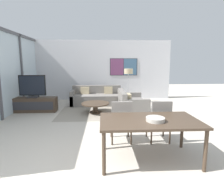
{
  "coord_description": "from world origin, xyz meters",
  "views": [
    {
      "loc": [
        0.18,
        -2.23,
        1.7
      ],
      "look_at": [
        0.45,
        2.82,
        0.95
      ],
      "focal_mm": 28.0,
      "sensor_mm": 36.0,
      "label": 1
    }
  ],
  "objects_px": {
    "tv_console": "(34,105)",
    "dining_chair_centre": "(159,119)",
    "dining_chair_left": "(121,119)",
    "coffee_table": "(95,105)",
    "sofa_main": "(97,98)",
    "floor_lamp": "(128,74)",
    "sofa_side": "(130,105)",
    "dining_table": "(149,123)",
    "fruit_bowl": "(155,119)",
    "television": "(32,87)"
  },
  "relations": [
    {
      "from": "tv_console",
      "to": "television",
      "type": "relative_size",
      "value": 1.76
    },
    {
      "from": "coffee_table",
      "to": "floor_lamp",
      "type": "xyz_separation_m",
      "value": [
        1.37,
        1.47,
        1.02
      ]
    },
    {
      "from": "dining_table",
      "to": "fruit_bowl",
      "type": "relative_size",
      "value": 5.45
    },
    {
      "from": "dining_table",
      "to": "floor_lamp",
      "type": "relative_size",
      "value": 1.15
    },
    {
      "from": "dining_chair_left",
      "to": "dining_chair_centre",
      "type": "height_order",
      "value": "same"
    },
    {
      "from": "sofa_side",
      "to": "fruit_bowl",
      "type": "height_order",
      "value": "fruit_bowl"
    },
    {
      "from": "floor_lamp",
      "to": "tv_console",
      "type": "bearing_deg",
      "value": -161.28
    },
    {
      "from": "sofa_main",
      "to": "sofa_side",
      "type": "distance_m",
      "value": 1.83
    },
    {
      "from": "sofa_main",
      "to": "dining_table",
      "type": "bearing_deg",
      "value": -76.42
    },
    {
      "from": "dining_table",
      "to": "coffee_table",
      "type": "bearing_deg",
      "value": 109.18
    },
    {
      "from": "coffee_table",
      "to": "fruit_bowl",
      "type": "height_order",
      "value": "fruit_bowl"
    },
    {
      "from": "coffee_table",
      "to": "dining_chair_centre",
      "type": "relative_size",
      "value": 1.03
    },
    {
      "from": "sofa_main",
      "to": "floor_lamp",
      "type": "bearing_deg",
      "value": 4.94
    },
    {
      "from": "dining_table",
      "to": "dining_chair_centre",
      "type": "distance_m",
      "value": 0.82
    },
    {
      "from": "television",
      "to": "sofa_main",
      "type": "height_order",
      "value": "television"
    },
    {
      "from": "sofa_main",
      "to": "coffee_table",
      "type": "xyz_separation_m",
      "value": [
        -0.0,
        -1.35,
        -0.0
      ]
    },
    {
      "from": "coffee_table",
      "to": "dining_chair_left",
      "type": "bearing_deg",
      "value": -74.58
    },
    {
      "from": "tv_console",
      "to": "sofa_side",
      "type": "distance_m",
      "value": 3.44
    },
    {
      "from": "sofa_main",
      "to": "dining_chair_left",
      "type": "relative_size",
      "value": 2.25
    },
    {
      "from": "sofa_main",
      "to": "fruit_bowl",
      "type": "bearing_deg",
      "value": -75.78
    },
    {
      "from": "floor_lamp",
      "to": "dining_table",
      "type": "bearing_deg",
      "value": -93.76
    },
    {
      "from": "dining_chair_centre",
      "to": "floor_lamp",
      "type": "height_order",
      "value": "floor_lamp"
    },
    {
      "from": "sofa_main",
      "to": "dining_chair_left",
      "type": "xyz_separation_m",
      "value": [
        0.65,
        -3.71,
        0.26
      ]
    },
    {
      "from": "tv_console",
      "to": "coffee_table",
      "type": "xyz_separation_m",
      "value": [
        2.21,
        -0.26,
        0.01
      ]
    },
    {
      "from": "fruit_bowl",
      "to": "coffee_table",
      "type": "bearing_deg",
      "value": 109.87
    },
    {
      "from": "television",
      "to": "coffee_table",
      "type": "xyz_separation_m",
      "value": [
        2.21,
        -0.26,
        -0.64
      ]
    },
    {
      "from": "tv_console",
      "to": "sofa_main",
      "type": "relative_size",
      "value": 0.77
    },
    {
      "from": "sofa_main",
      "to": "coffee_table",
      "type": "height_order",
      "value": "sofa_main"
    },
    {
      "from": "tv_console",
      "to": "television",
      "type": "height_order",
      "value": "television"
    },
    {
      "from": "sofa_side",
      "to": "dining_table",
      "type": "relative_size",
      "value": 0.85
    },
    {
      "from": "sofa_main",
      "to": "television",
      "type": "bearing_deg",
      "value": -153.68
    },
    {
      "from": "dining_chair_centre",
      "to": "television",
      "type": "bearing_deg",
      "value": 144.46
    },
    {
      "from": "dining_table",
      "to": "dining_chair_left",
      "type": "height_order",
      "value": "dining_chair_left"
    },
    {
      "from": "dining_table",
      "to": "fruit_bowl",
      "type": "xyz_separation_m",
      "value": [
        0.08,
        -0.1,
        0.11
      ]
    },
    {
      "from": "coffee_table",
      "to": "tv_console",
      "type": "bearing_deg",
      "value": 173.38
    },
    {
      "from": "dining_chair_centre",
      "to": "dining_chair_left",
      "type": "bearing_deg",
      "value": 178.95
    },
    {
      "from": "dining_table",
      "to": "fruit_bowl",
      "type": "distance_m",
      "value": 0.16
    },
    {
      "from": "sofa_side",
      "to": "fruit_bowl",
      "type": "relative_size",
      "value": 4.66
    },
    {
      "from": "tv_console",
      "to": "dining_chair_left",
      "type": "relative_size",
      "value": 1.74
    },
    {
      "from": "coffee_table",
      "to": "dining_chair_centre",
      "type": "distance_m",
      "value": 2.81
    },
    {
      "from": "sofa_side",
      "to": "dining_table",
      "type": "bearing_deg",
      "value": 177.03
    },
    {
      "from": "tv_console",
      "to": "dining_chair_centre",
      "type": "relative_size",
      "value": 1.74
    },
    {
      "from": "tv_console",
      "to": "floor_lamp",
      "type": "height_order",
      "value": "floor_lamp"
    },
    {
      "from": "tv_console",
      "to": "dining_chair_left",
      "type": "xyz_separation_m",
      "value": [
        2.86,
        -2.62,
        0.27
      ]
    },
    {
      "from": "dining_chair_centre",
      "to": "tv_console",
      "type": "bearing_deg",
      "value": 144.47
    },
    {
      "from": "sofa_side",
      "to": "fruit_bowl",
      "type": "xyz_separation_m",
      "value": [
        -0.08,
        -3.15,
        0.51
      ]
    },
    {
      "from": "fruit_bowl",
      "to": "television",
      "type": "bearing_deg",
      "value": 134.4
    },
    {
      "from": "television",
      "to": "sofa_main",
      "type": "bearing_deg",
      "value": 26.32
    },
    {
      "from": "coffee_table",
      "to": "fruit_bowl",
      "type": "distance_m",
      "value": 3.4
    },
    {
      "from": "sofa_main",
      "to": "dining_chair_centre",
      "type": "distance_m",
      "value": 4.02
    }
  ]
}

